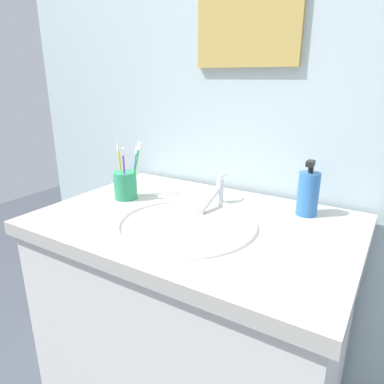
# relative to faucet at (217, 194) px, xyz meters

# --- Properties ---
(tiled_wall_back) EXTENTS (2.12, 0.04, 2.40)m
(tiled_wall_back) POSITION_rel_faucet_xyz_m (-0.00, 0.22, 0.30)
(tiled_wall_back) COLOR silver
(tiled_wall_back) RESTS_ON ground
(vanity_counter) EXTENTS (0.92, 0.63, 0.86)m
(vanity_counter) POSITION_rel_faucet_xyz_m (-0.00, -0.13, -0.47)
(vanity_counter) COLOR silver
(vanity_counter) RESTS_ON ground
(sink_basin) EXTENTS (0.41, 0.41, 0.10)m
(sink_basin) POSITION_rel_faucet_xyz_m (0.00, -0.19, -0.07)
(sink_basin) COLOR white
(sink_basin) RESTS_ON vanity_counter
(faucet) EXTENTS (0.02, 0.17, 0.09)m
(faucet) POSITION_rel_faucet_xyz_m (0.00, 0.00, 0.00)
(faucet) COLOR silver
(faucet) RESTS_ON sink_basin
(toothbrush_cup) EXTENTS (0.08, 0.08, 0.09)m
(toothbrush_cup) POSITION_rel_faucet_xyz_m (-0.30, -0.10, 0.01)
(toothbrush_cup) COLOR #2D9966
(toothbrush_cup) RESTS_ON vanity_counter
(toothbrush_blue) EXTENTS (0.02, 0.05, 0.17)m
(toothbrush_blue) POSITION_rel_faucet_xyz_m (-0.28, -0.07, 0.06)
(toothbrush_blue) COLOR blue
(toothbrush_blue) RESTS_ON toothbrush_cup
(toothbrush_purple) EXTENTS (0.02, 0.02, 0.18)m
(toothbrush_purple) POSITION_rel_faucet_xyz_m (-0.29, -0.12, 0.07)
(toothbrush_purple) COLOR purple
(toothbrush_purple) RESTS_ON toothbrush_cup
(toothbrush_yellow) EXTENTS (0.03, 0.02, 0.18)m
(toothbrush_yellow) POSITION_rel_faucet_xyz_m (-0.33, -0.09, 0.07)
(toothbrush_yellow) COLOR yellow
(toothbrush_yellow) RESTS_ON toothbrush_cup
(toothbrush_green) EXTENTS (0.06, 0.01, 0.20)m
(toothbrush_green) POSITION_rel_faucet_xyz_m (-0.26, -0.09, 0.08)
(toothbrush_green) COLOR green
(toothbrush_green) RESTS_ON toothbrush_cup
(soap_dispenser) EXTENTS (0.06, 0.06, 0.17)m
(soap_dispenser) POSITION_rel_faucet_xyz_m (0.27, 0.07, 0.03)
(soap_dispenser) COLOR #3372BF
(soap_dispenser) RESTS_ON vanity_counter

